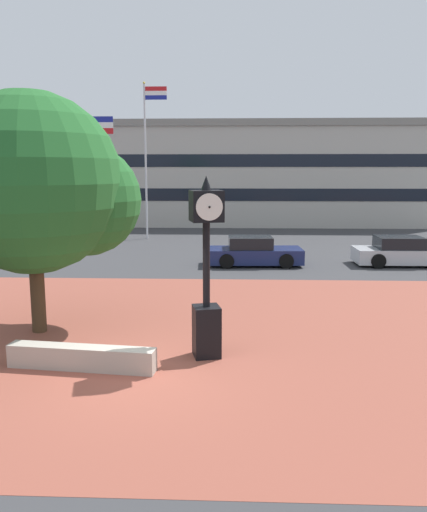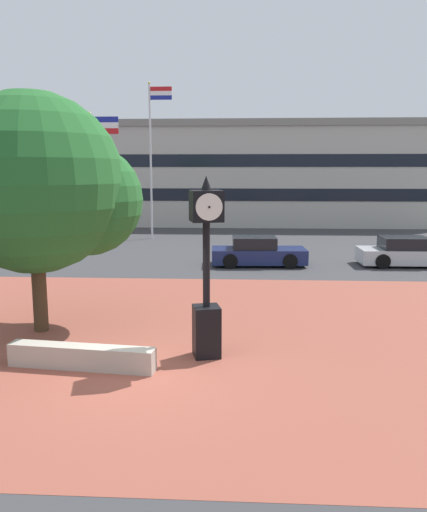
{
  "view_description": "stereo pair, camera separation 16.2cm",
  "coord_description": "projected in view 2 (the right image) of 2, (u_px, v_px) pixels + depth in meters",
  "views": [
    {
      "loc": [
        2.02,
        -9.93,
        4.16
      ],
      "look_at": [
        1.57,
        1.18,
        2.31
      ],
      "focal_mm": 36.01,
      "sensor_mm": 36.0,
      "label": 1
    },
    {
      "loc": [
        2.18,
        -9.93,
        4.16
      ],
      "look_at": [
        1.57,
        1.18,
        2.31
      ],
      "focal_mm": 36.01,
      "sensor_mm": 36.0,
      "label": 2
    }
  ],
  "objects": [
    {
      "name": "plaza_brick_paving",
      "position": [
        157.0,
        333.0,
        13.3
      ],
      "size": [
        44.0,
        13.53,
        0.01
      ],
      "primitive_type": "cube",
      "color": "brown",
      "rests_on": "ground"
    },
    {
      "name": "plaza_tree",
      "position": [
        45.0,
        187.0,
        13.04
      ],
      "size": [
        4.9,
        4.56,
        6.14
      ],
      "color": "#42301E",
      "rests_on": "ground"
    },
    {
      "name": "car_street_mid",
      "position": [
        407.0,
        253.0,
        22.7
      ],
      "size": [
        4.29,
        1.88,
        1.28
      ],
      "rotation": [
        0.0,
        0.0,
        4.72
      ],
      "color": "#B7BABF",
      "rests_on": "ground"
    },
    {
      "name": "civic_building",
      "position": [
        262.0,
        174.0,
        43.86
      ],
      "size": [
        27.48,
        14.49,
        7.82
      ],
      "color": "#B2ADA3",
      "rests_on": "ground"
    },
    {
      "name": "car_street_near",
      "position": [
        258.0,
        253.0,
        22.8
      ],
      "size": [
        4.22,
        1.99,
        1.28
      ],
      "rotation": [
        0.0,
        0.0,
        4.76
      ],
      "color": "navy",
      "rests_on": "ground"
    },
    {
      "name": "street_clock",
      "position": [
        206.0,
        273.0,
        11.35
      ],
      "size": [
        0.82,
        0.85,
        4.06
      ],
      "rotation": [
        0.0,
        0.0,
        0.24
      ],
      "color": "black",
      "rests_on": "ground"
    },
    {
      "name": "planter_wall",
      "position": [
        81.0,
        357.0,
        10.9
      ],
      "size": [
        3.22,
        0.76,
        0.5
      ],
      "primitive_type": "cube",
      "rotation": [
        0.0,
        0.0,
        -0.11
      ],
      "color": "#ADA393",
      "rests_on": "ground"
    },
    {
      "name": "ground_plane",
      "position": [
        135.0,
        375.0,
        10.58
      ],
      "size": [
        200.0,
        200.0,
        0.0
      ],
      "primitive_type": "plane",
      "color": "#38383A"
    },
    {
      "name": "flagpole_primary",
      "position": [
        95.0,
        162.0,
        31.32
      ],
      "size": [
        1.81,
        0.14,
        7.66
      ],
      "color": "silver",
      "rests_on": "ground"
    },
    {
      "name": "flagpole_secondary",
      "position": [
        152.0,
        152.0,
        31.03
      ],
      "size": [
        1.41,
        0.14,
        9.37
      ],
      "color": "silver",
      "rests_on": "ground"
    }
  ]
}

